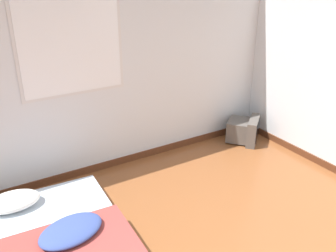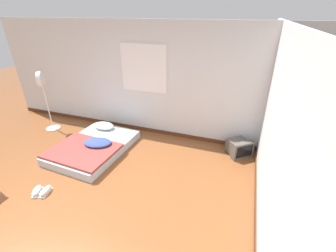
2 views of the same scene
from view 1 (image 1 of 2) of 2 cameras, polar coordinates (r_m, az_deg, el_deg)
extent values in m
cube|color=silver|center=(4.23, -15.26, 8.12)|extent=(7.85, 0.06, 2.60)
cube|color=#562D19|center=(4.68, -13.45, -6.90)|extent=(7.85, 0.02, 0.09)
cube|color=silver|center=(4.15, -14.61, 12.02)|extent=(1.16, 0.01, 1.13)
cube|color=white|center=(4.14, -14.58, 12.01)|extent=(1.09, 0.01, 1.06)
cube|color=silver|center=(3.58, -17.06, -17.54)|extent=(1.39, 1.86, 0.17)
ellipsoid|color=silver|center=(4.02, -22.60, -10.56)|extent=(0.54, 0.37, 0.14)
ellipsoid|color=#384C93|center=(3.45, -14.57, -15.16)|extent=(0.66, 0.52, 0.11)
cube|color=#56514C|center=(5.46, 10.67, -0.54)|extent=(0.48, 0.47, 0.29)
cube|color=#56514C|center=(5.44, 12.83, -0.70)|extent=(0.44, 0.39, 0.36)
cube|color=black|center=(5.43, 13.52, -0.70)|extent=(0.30, 0.25, 0.26)
camera|label=2|loc=(3.46, 74.08, 13.28)|focal=24.00mm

